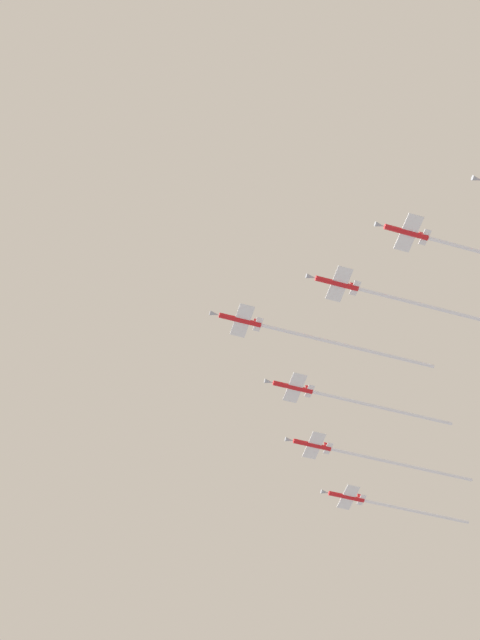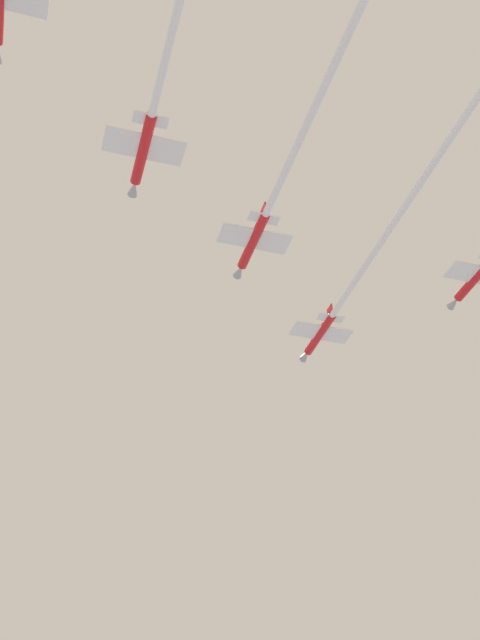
% 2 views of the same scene
% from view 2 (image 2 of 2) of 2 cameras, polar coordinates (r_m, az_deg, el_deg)
% --- Properties ---
extents(jet_lead, '(30.33, 45.40, 2.52)m').
position_cam_2_polar(jet_lead, '(100.31, 8.80, 3.27)').
color(jet_lead, red).
extents(jet_port_inner, '(25.45, 37.97, 2.52)m').
position_cam_2_polar(jet_port_inner, '(85.88, 3.02, 10.20)').
color(jet_port_inner, red).
extents(jet_port_outer, '(24.61, 36.71, 2.52)m').
position_cam_2_polar(jet_port_outer, '(78.09, -5.87, 17.51)').
color(jet_port_outer, red).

